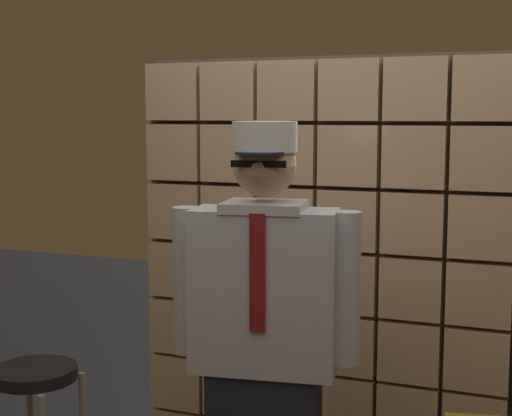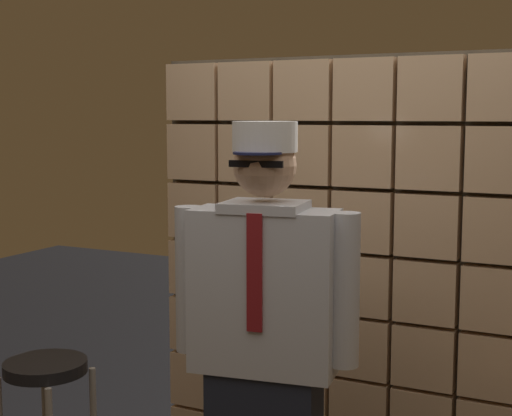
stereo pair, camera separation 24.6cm
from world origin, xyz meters
TOP-DOWN VIEW (x-y plane):
  - glass_block_wall at (0.00, 1.25)m, footprint 2.08×0.10m
  - standing_person at (-0.10, 0.44)m, footprint 0.71×0.34m
  - bar_stool at (-1.03, 0.29)m, footprint 0.34×0.34m

SIDE VIEW (x-z plane):
  - bar_stool at x=-1.03m, z-range 0.19..0.98m
  - standing_person at x=-0.10m, z-range 0.04..1.81m
  - glass_block_wall at x=0.00m, z-range -0.02..2.06m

